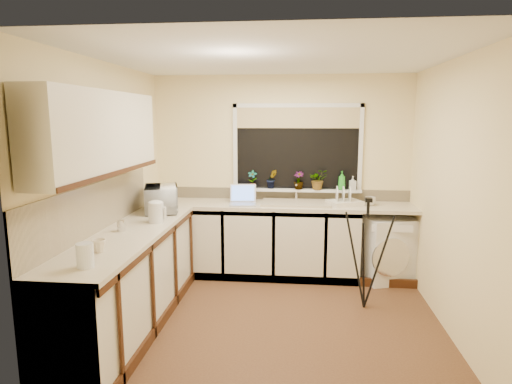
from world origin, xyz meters
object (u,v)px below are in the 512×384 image
(plant_b, at_px, (272,179))
(soap_bottle_clear, at_px, (353,183))
(steel_jar, at_px, (121,226))
(plant_d, at_px, (318,179))
(laptop, at_px, (243,199))
(glass_jug, at_px, (85,255))
(kettle, at_px, (156,213))
(washing_machine, at_px, (386,248))
(plant_c, at_px, (299,180))
(microwave, at_px, (161,199))
(cup_left, at_px, (99,246))
(tripod, at_px, (366,254))
(plant_a, at_px, (252,179))
(soap_bottle_green, at_px, (342,181))
(cup_back, at_px, (370,201))
(dish_rack, at_px, (345,203))

(plant_b, height_order, soap_bottle_clear, plant_b)
(steel_jar, distance_m, plant_d, 2.48)
(laptop, relative_size, glass_jug, 2.00)
(kettle, distance_m, plant_d, 2.08)
(washing_machine, height_order, plant_d, plant_d)
(plant_c, distance_m, soap_bottle_clear, 0.66)
(microwave, bearing_deg, cup_left, 161.79)
(tripod, relative_size, microwave, 2.23)
(steel_jar, bearing_deg, plant_a, 58.01)
(kettle, height_order, microwave, microwave)
(soap_bottle_green, bearing_deg, steel_jar, -142.46)
(glass_jug, height_order, microwave, microwave)
(washing_machine, bearing_deg, laptop, 163.85)
(tripod, distance_m, plant_c, 1.39)
(kettle, distance_m, plant_b, 1.69)
(microwave, relative_size, cup_back, 3.90)
(tripod, height_order, soap_bottle_green, soap_bottle_green)
(kettle, xyz_separation_m, plant_d, (1.63, 1.28, 0.18))
(tripod, xyz_separation_m, soap_bottle_green, (-0.17, 1.06, 0.59))
(cup_left, bearing_deg, glass_jug, -79.32)
(steel_jar, bearing_deg, washing_machine, 28.09)
(kettle, xyz_separation_m, soap_bottle_green, (1.92, 1.28, 0.17))
(microwave, height_order, plant_a, plant_a)
(microwave, bearing_deg, cup_back, -93.76)
(washing_machine, height_order, kettle, kettle)
(steel_jar, distance_m, microwave, 0.88)
(dish_rack, distance_m, plant_c, 0.63)
(washing_machine, relative_size, soap_bottle_clear, 4.49)
(tripod, xyz_separation_m, plant_d, (-0.46, 1.06, 0.60))
(microwave, relative_size, plant_d, 2.06)
(plant_b, height_order, plant_c, plant_b)
(washing_machine, height_order, soap_bottle_green, soap_bottle_green)
(dish_rack, distance_m, plant_d, 0.45)
(laptop, distance_m, plant_b, 0.48)
(kettle, height_order, plant_b, plant_b)
(laptop, xyz_separation_m, steel_jar, (-0.94, -1.38, -0.01))
(washing_machine, distance_m, plant_b, 1.62)
(tripod, height_order, plant_c, plant_c)
(kettle, height_order, tripod, tripod)
(tripod, relative_size, cup_back, 8.72)
(kettle, xyz_separation_m, dish_rack, (1.95, 1.07, -0.07))
(washing_machine, distance_m, plant_a, 1.82)
(laptop, bearing_deg, microwave, -154.76)
(plant_b, distance_m, plant_c, 0.34)
(plant_d, bearing_deg, microwave, -156.10)
(glass_jug, relative_size, plant_d, 0.69)
(tripod, distance_m, plant_d, 1.30)
(soap_bottle_green, xyz_separation_m, soap_bottle_clear, (0.13, 0.01, -0.03))
(tripod, bearing_deg, soap_bottle_green, 86.04)
(microwave, bearing_deg, plant_a, -67.61)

